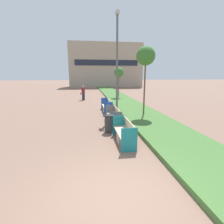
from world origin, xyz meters
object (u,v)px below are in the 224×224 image
Objects in this scene: bench_grey_frame at (114,117)px; street_lamp_post at (117,60)px; litter_bin at (109,124)px; bench_teal_frame at (124,134)px; bench_blue_frame at (107,107)px; sapling_tree_near at (146,57)px; sapling_tree_far at (119,73)px; pedestrian_walking at (83,93)px.

bench_grey_frame is 4.32m from street_lamp_post.
litter_bin is 5.36m from street_lamp_post.
bench_teal_frame and bench_blue_frame have the same top height.
street_lamp_post is at bearing -58.03° from bench_blue_frame.
sapling_tree_near reaches higher than litter_bin.
sapling_tree_near reaches higher than bench_grey_frame.
street_lamp_post is 1.88× the size of sapling_tree_far.
pedestrian_walking reaches higher than bench_teal_frame.
street_lamp_post is 2.01m from sapling_tree_near.
bench_teal_frame reaches higher than litter_bin.
sapling_tree_near is at bearing -32.87° from street_lamp_post.
litter_bin is at bearing -95.41° from bench_blue_frame.
sapling_tree_far is at bearing 9.11° from pedestrian_walking.
litter_bin is at bearing -82.91° from pedestrian_walking.
sapling_tree_near is (1.68, -1.09, 0.14)m from street_lamp_post.
sapling_tree_far reaches higher than bench_blue_frame.
sapling_tree_near is at bearing -90.00° from sapling_tree_far.
sapling_tree_far is at bearing 72.81° from bench_blue_frame.
street_lamp_post reaches higher than sapling_tree_far.
pedestrian_walking is (-4.21, -0.68, -2.27)m from sapling_tree_far.
litter_bin is at bearing -133.56° from sapling_tree_near.
street_lamp_post is 8.58m from sapling_tree_far.
sapling_tree_far is at bearing 78.65° from street_lamp_post.
sapling_tree_far is at bearing 90.00° from sapling_tree_near.
bench_teal_frame is 0.83× the size of bench_blue_frame.
sapling_tree_far reaches higher than pedestrian_walking.
bench_grey_frame is 11.43m from sapling_tree_far.
pedestrian_walking reaches higher than litter_bin.
street_lamp_post reaches higher than bench_grey_frame.
sapling_tree_far reaches higher than litter_bin.
bench_grey_frame is 0.58× the size of sapling_tree_far.
litter_bin is at bearing -102.58° from sapling_tree_far.
litter_bin is 0.13× the size of street_lamp_post.
sapling_tree_far is (1.68, 8.38, -0.77)m from street_lamp_post.
bench_teal_frame is 6.41m from bench_blue_frame.
bench_teal_frame is 0.29× the size of street_lamp_post.
street_lamp_post is 1.50× the size of sapling_tree_near.
bench_teal_frame is 2.29× the size of litter_bin.
street_lamp_post is 8.66m from pedestrian_walking.
street_lamp_post is at bearing 147.13° from sapling_tree_near.
street_lamp_post is at bearing 76.14° from bench_grey_frame.
street_lamp_post is (1.08, 3.99, 3.41)m from litter_bin.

